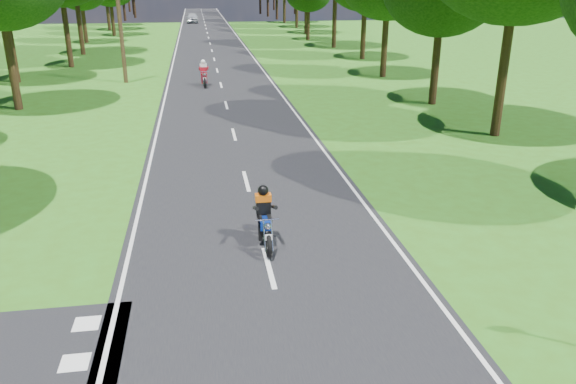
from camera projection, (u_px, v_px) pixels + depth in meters
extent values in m
plane|color=#315F15|center=(281.00, 316.00, 11.23)|extent=(160.00, 160.00, 0.00)
cube|color=black|center=(210.00, 44.00, 57.33)|extent=(7.00, 140.00, 0.02)
cube|color=silver|center=(269.00, 267.00, 13.06)|extent=(0.12, 2.00, 0.01)
cube|color=silver|center=(246.00, 181.00, 18.59)|extent=(0.12, 2.00, 0.01)
cube|color=silver|center=(234.00, 134.00, 24.13)|extent=(0.12, 2.00, 0.01)
cube|color=silver|center=(226.00, 105.00, 29.66)|extent=(0.12, 2.00, 0.01)
cube|color=silver|center=(221.00, 85.00, 35.19)|extent=(0.12, 2.00, 0.01)
cube|color=silver|center=(217.00, 70.00, 40.73)|extent=(0.12, 2.00, 0.01)
cube|color=silver|center=(214.00, 59.00, 46.26)|extent=(0.12, 2.00, 0.01)
cube|color=silver|center=(212.00, 51.00, 51.79)|extent=(0.12, 2.00, 0.01)
cube|color=silver|center=(210.00, 43.00, 57.33)|extent=(0.12, 2.00, 0.01)
cube|color=silver|center=(209.00, 38.00, 62.86)|extent=(0.12, 2.00, 0.01)
cube|color=silver|center=(207.00, 33.00, 68.40)|extent=(0.12, 2.00, 0.01)
cube|color=silver|center=(206.00, 29.00, 73.93)|extent=(0.12, 2.00, 0.01)
cube|color=silver|center=(205.00, 25.00, 79.46)|extent=(0.12, 2.00, 0.01)
cube|color=silver|center=(204.00, 22.00, 85.00)|extent=(0.12, 2.00, 0.01)
cube|color=silver|center=(204.00, 19.00, 90.53)|extent=(0.12, 2.00, 0.01)
cube|color=silver|center=(203.00, 17.00, 96.06)|extent=(0.12, 2.00, 0.01)
cube|color=silver|center=(202.00, 15.00, 101.60)|extent=(0.12, 2.00, 0.01)
cube|color=silver|center=(202.00, 13.00, 107.13)|extent=(0.12, 2.00, 0.01)
cube|color=silver|center=(202.00, 11.00, 112.66)|extent=(0.12, 2.00, 0.01)
cube|color=silver|center=(201.00, 9.00, 118.20)|extent=(0.12, 2.00, 0.01)
cube|color=silver|center=(177.00, 44.00, 56.84)|extent=(0.10, 140.00, 0.01)
cube|color=silver|center=(242.00, 43.00, 57.81)|extent=(0.10, 140.00, 0.01)
cube|color=silver|center=(75.00, 362.00, 9.83)|extent=(0.50, 0.50, 0.01)
cube|color=silver|center=(87.00, 324.00, 10.94)|extent=(0.50, 0.50, 0.01)
cylinder|color=black|center=(13.00, 71.00, 28.12)|extent=(0.40, 0.40, 3.91)
cylinder|color=black|center=(13.00, 52.00, 35.56)|extent=(0.40, 0.40, 3.79)
cylinder|color=black|center=(68.00, 38.00, 41.70)|extent=(0.40, 0.40, 4.32)
cylinder|color=black|center=(80.00, 29.00, 48.53)|extent=(0.40, 0.40, 4.40)
cylinder|color=black|center=(85.00, 27.00, 57.48)|extent=(0.40, 0.40, 3.20)
cylinder|color=black|center=(113.00, 21.00, 64.55)|extent=(0.40, 0.40, 3.22)
cylinder|color=black|center=(108.00, 16.00, 71.41)|extent=(0.40, 0.40, 3.61)
cylinder|color=black|center=(119.00, 15.00, 78.85)|extent=(0.40, 0.40, 2.67)
cylinder|color=black|center=(124.00, 10.00, 87.19)|extent=(0.40, 0.40, 3.09)
cylinder|color=black|center=(134.00, 4.00, 93.08)|extent=(0.40, 0.40, 4.48)
cylinder|color=black|center=(133.00, 3.00, 101.28)|extent=(0.40, 0.40, 4.09)
cylinder|color=black|center=(502.00, 82.00, 23.28)|extent=(0.40, 0.40, 4.56)
cylinder|color=black|center=(435.00, 71.00, 29.44)|extent=(0.40, 0.40, 3.49)
cylinder|color=black|center=(384.00, 49.00, 37.62)|extent=(0.40, 0.40, 3.69)
cylinder|color=black|center=(363.00, 36.00, 45.92)|extent=(0.40, 0.40, 3.74)
cylinder|color=black|center=(334.00, 23.00, 53.35)|extent=(0.40, 0.40, 4.64)
cylinder|color=black|center=(308.00, 26.00, 60.13)|extent=(0.40, 0.40, 2.91)
cylinder|color=black|center=(306.00, 17.00, 67.03)|extent=(0.40, 0.40, 3.88)
cylinder|color=black|center=(297.00, 11.00, 74.84)|extent=(0.40, 0.40, 4.18)
cylinder|color=black|center=(284.00, 7.00, 82.98)|extent=(0.40, 0.40, 4.63)
cylinder|color=black|center=(277.00, 9.00, 89.91)|extent=(0.40, 0.40, 3.36)
cylinder|color=black|center=(268.00, 4.00, 96.37)|extent=(0.40, 0.40, 4.09)
cylinder|color=black|center=(260.00, 1.00, 103.38)|extent=(0.40, 0.40, 4.48)
cylinder|color=black|center=(129.00, 2.00, 109.93)|extent=(0.40, 0.40, 3.84)
cylinder|color=black|center=(108.00, 6.00, 95.86)|extent=(0.40, 0.40, 3.52)
cylinder|color=black|center=(295.00, 1.00, 103.30)|extent=(0.40, 0.40, 4.48)
cylinder|color=#382616|center=(120.00, 18.00, 34.74)|extent=(0.26, 0.26, 8.00)
imported|color=silver|center=(192.00, 18.00, 83.35)|extent=(1.72, 4.22, 1.44)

